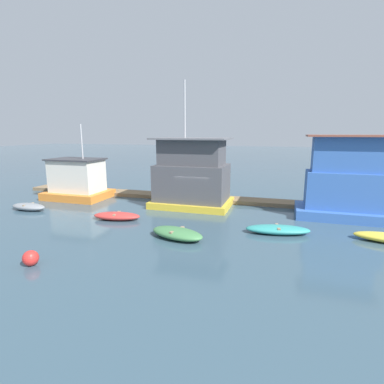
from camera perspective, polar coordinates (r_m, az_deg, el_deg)
name	(u,v)px	position (r m, az deg, el deg)	size (l,w,h in m)	color
ground_plane	(196,208)	(22.20, 0.75, -3.06)	(200.00, 200.00, 0.00)	#385160
dock_walkway	(205,198)	(24.74, 2.53, -1.20)	(33.80, 1.74, 0.30)	#846B4C
houseboat_orange	(77,180)	(26.98, -20.98, 2.07)	(5.01, 3.65, 6.15)	orange
houseboat_yellow	(192,176)	(22.41, 0.03, 3.15)	(5.78, 4.06, 9.17)	gold
houseboat_blue	(345,184)	(21.62, 27.13, 1.34)	(5.84, 3.24, 5.36)	#3866B7
dinghy_grey	(29,207)	(24.55, -28.70, -2.47)	(2.73, 1.12, 0.50)	gray
dinghy_red	(117,216)	(19.84, -14.13, -4.45)	(3.18, 1.66, 0.48)	red
dinghy_green	(177,233)	(15.97, -2.87, -7.87)	(3.32, 2.18, 0.55)	#47844C
dinghy_teal	(278,230)	(17.34, 16.01, -6.88)	(3.63, 1.75, 0.46)	teal
buoy_red	(31,258)	(14.57, -28.38, -11.01)	(0.66, 0.66, 0.66)	red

